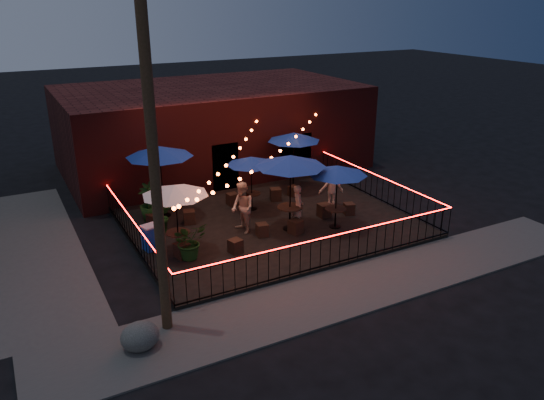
{
  "coord_description": "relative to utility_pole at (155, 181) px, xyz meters",
  "views": [
    {
      "loc": [
        -8.48,
        -14.05,
        7.95
      ],
      "look_at": [
        0.08,
        1.94,
        1.02
      ],
      "focal_mm": 35.0,
      "sensor_mm": 36.0,
      "label": 1
    }
  ],
  "objects": [
    {
      "name": "cooler",
      "position": [
        0.94,
        4.41,
        -3.42
      ],
      "size": [
        0.74,
        0.6,
        0.86
      ],
      "rotation": [
        0.0,
        0.0,
        0.23
      ],
      "color": "blue",
      "rests_on": "patio"
    },
    {
      "name": "bistro_chair_2",
      "position": [
        1.49,
        6.38,
        -3.64
      ],
      "size": [
        0.44,
        0.44,
        0.41
      ],
      "primitive_type": "cube",
      "rotation": [
        0.0,
        0.0,
        0.33
      ],
      "color": "black",
      "rests_on": "patio"
    },
    {
      "name": "brick_building",
      "position": [
        6.4,
        12.59,
        -2.0
      ],
      "size": [
        14.0,
        8.0,
        4.0
      ],
      "color": "#37100F",
      "rests_on": "ground"
    },
    {
      "name": "patron_b",
      "position": [
        4.14,
        4.23,
        -2.93
      ],
      "size": [
        0.76,
        0.94,
        1.84
      ],
      "primitive_type": "imported",
      "rotation": [
        0.0,
        0.0,
        -1.5
      ],
      "color": "tan",
      "rests_on": "patio"
    },
    {
      "name": "cafe_table_1",
      "position": [
        2.12,
        7.02,
        -1.35
      ],
      "size": [
        3.25,
        3.25,
        2.74
      ],
      "rotation": [
        0.0,
        0.0,
        -0.39
      ],
      "color": "black",
      "rests_on": "patio"
    },
    {
      "name": "cafe_table_5",
      "position": [
        8.06,
        7.4,
        -1.58
      ],
      "size": [
        2.81,
        2.81,
        2.49
      ],
      "rotation": [
        0.0,
        0.0,
        -0.3
      ],
      "color": "black",
      "rests_on": "patio"
    },
    {
      "name": "patron_c",
      "position": [
        8.37,
        4.93,
        -3.07
      ],
      "size": [
        1.13,
        0.85,
        1.55
      ],
      "primitive_type": "imported",
      "rotation": [
        0.0,
        0.0,
        2.83
      ],
      "color": "#E0AE8E",
      "rests_on": "patio"
    },
    {
      "name": "fence_front",
      "position": [
        5.4,
        0.6,
        -3.34
      ],
      "size": [
        10.0,
        0.04,
        1.04
      ],
      "color": "black",
      "rests_on": "patio"
    },
    {
      "name": "cafe_table_4",
      "position": [
        7.28,
        3.04,
        -1.72
      ],
      "size": [
        2.35,
        2.35,
        2.34
      ],
      "rotation": [
        0.0,
        0.0,
        0.12
      ],
      "color": "black",
      "rests_on": "patio"
    },
    {
      "name": "cafe_table_2",
      "position": [
        5.74,
        3.68,
        -1.33
      ],
      "size": [
        3.0,
        3.0,
        2.76
      ],
      "rotation": [
        0.0,
        0.0,
        0.23
      ],
      "color": "black",
      "rests_on": "patio"
    },
    {
      "name": "bistro_chair_7",
      "position": [
        6.68,
        6.47,
        -3.6
      ],
      "size": [
        0.54,
        0.54,
        0.5
      ],
      "primitive_type": "cube",
      "rotation": [
        0.0,
        0.0,
        2.82
      ],
      "color": "black",
      "rests_on": "patio"
    },
    {
      "name": "bistro_chair_6",
      "position": [
        4.89,
        6.82,
        -3.61
      ],
      "size": [
        0.43,
        0.43,
        0.48
      ],
      "primitive_type": "cube",
      "rotation": [
        0.0,
        0.0,
        0.06
      ],
      "color": "black",
      "rests_on": "patio"
    },
    {
      "name": "potted_shrub_a",
      "position": [
        1.79,
        3.2,
        -3.25
      ],
      "size": [
        1.26,
        1.15,
        1.2
      ],
      "primitive_type": "imported",
      "rotation": [
        0.0,
        0.0,
        0.22
      ],
      "color": "#14340F",
      "rests_on": "patio"
    },
    {
      "name": "bistro_chair_3",
      "position": [
        2.73,
        5.87,
        -3.6
      ],
      "size": [
        0.51,
        0.51,
        0.49
      ],
      "primitive_type": "cube",
      "rotation": [
        0.0,
        0.0,
        2.89
      ],
      "color": "black",
      "rests_on": "patio"
    },
    {
      "name": "sidewalk",
      "position": [
        5.4,
        -0.65,
        -3.98
      ],
      "size": [
        18.0,
        2.5,
        0.05
      ],
      "primitive_type": "cube",
      "color": "#454240",
      "rests_on": "ground"
    },
    {
      "name": "bistro_chair_1",
      "position": [
        3.22,
        2.86,
        -3.62
      ],
      "size": [
        0.47,
        0.47,
        0.46
      ],
      "primitive_type": "cube",
      "rotation": [
        0.0,
        0.0,
        3.39
      ],
      "color": "black",
      "rests_on": "patio"
    },
    {
      "name": "bistro_chair_10",
      "position": [
        7.59,
        6.58,
        -3.64
      ],
      "size": [
        0.45,
        0.45,
        0.43
      ],
      "primitive_type": "cube",
      "rotation": [
        0.0,
        0.0,
        0.28
      ],
      "color": "black",
      "rests_on": "patio"
    },
    {
      "name": "patron_a",
      "position": [
        6.08,
        3.68,
        -3.05
      ],
      "size": [
        0.56,
        0.68,
        1.6
      ],
      "primitive_type": "imported",
      "rotation": [
        0.0,
        0.0,
        1.23
      ],
      "color": "tan",
      "rests_on": "patio"
    },
    {
      "name": "patio",
      "position": [
        5.4,
        4.6,
        -3.92
      ],
      "size": [
        10.0,
        8.0,
        0.15
      ],
      "primitive_type": "cube",
      "color": "black",
      "rests_on": "ground"
    },
    {
      "name": "bistro_chair_8",
      "position": [
        7.46,
        4.05,
        -3.6
      ],
      "size": [
        0.43,
        0.43,
        0.51
      ],
      "primitive_type": "cube",
      "rotation": [
        0.0,
        0.0,
        -0.01
      ],
      "color": "black",
      "rests_on": "patio"
    },
    {
      "name": "boulder",
      "position": [
        -0.83,
        -0.53,
        -3.64
      ],
      "size": [
        1.04,
        0.92,
        0.71
      ],
      "primitive_type": "ellipsoid",
      "rotation": [
        0.0,
        0.0,
        -0.17
      ],
      "color": "#43433E",
      "rests_on": "ground"
    },
    {
      "name": "cafe_table_0",
      "position": [
        1.6,
        3.73,
        -1.71
      ],
      "size": [
        2.5,
        2.5,
        2.34
      ],
      "rotation": [
        0.0,
        0.0,
        0.19
      ],
      "color": "black",
      "rests_on": "patio"
    },
    {
      "name": "bistro_chair_5",
      "position": [
        5.74,
        3.24,
        -3.6
      ],
      "size": [
        0.52,
        0.52,
        0.5
      ],
      "primitive_type": "cube",
      "rotation": [
        0.0,
        0.0,
        3.42
      ],
      "color": "black",
      "rests_on": "patio"
    },
    {
      "name": "utility_pole",
      "position": [
        0.0,
        0.0,
        0.0
      ],
      "size": [
        0.26,
        0.26,
        8.0
      ],
      "primitive_type": "cylinder",
      "color": "#322614",
      "rests_on": "ground"
    },
    {
      "name": "bistro_chair_0",
      "position": [
        1.58,
        3.35,
        -3.6
      ],
      "size": [
        0.51,
        0.51,
        0.49
      ],
      "primitive_type": "cube",
      "rotation": [
        0.0,
        0.0,
        0.25
      ],
      "color": "black",
      "rests_on": "patio"
    },
    {
      "name": "cafe_table_3",
      "position": [
        5.38,
        6.04,
        -1.89
      ],
      "size": [
        2.57,
        2.57,
        2.15
      ],
      "rotation": [
        0.0,
        0.0,
        0.41
      ],
      "color": "black",
      "rests_on": "patio"
    },
    {
      "name": "bistro_chair_9",
      "position": [
        8.44,
        3.8,
        -3.63
      ],
      "size": [
        0.46,
        0.46,
        0.44
      ],
      "primitive_type": "cube",
      "rotation": [
        0.0,
        0.0,
        2.86
      ],
      "color": "black",
      "rests_on": "patio"
    },
    {
      "name": "festoon_lights",
      "position": [
        4.39,
        4.3,
        -1.48
      ],
      "size": [
        10.02,
        8.72,
        1.32
      ],
      "color": "#FF5319",
      "rests_on": "ground"
    },
    {
      "name": "potted_shrub_b",
      "position": [
        1.65,
        5.55,
        -3.25
      ],
      "size": [
        0.76,
        0.67,
        1.19
      ],
      "primitive_type": "imported",
      "rotation": [
        0.0,
        0.0,
        -0.23
      ],
      "color": "#133B12",
      "rests_on": "patio"
    },
    {
      "name": "fence_left",
      "position": [
        0.4,
        4.6,
        -3.34
      ],
      "size": [
        0.04,
        8.0,
        1.04
      ],
      "rotation": [
        0.0,
        0.0,
        1.57
      ],
      "color": "black",
      "rests_on": "patio"
    },
    {
      "name": "potted_shrub_c",
      "position": [
        1.56,
        6.81,
        -3.13
      ],
      "size": [
        1.06,
        1.06,
        1.44
      ],
      "primitive_type": "imported",
      "rotation": [
        0.0,
        0.0,
        -0.41
      ],
      "color": "#10380D",
      "rests_on": "patio"
    },
    {
      "name": "bistro_chair_4",
      "position": [
        4.59,
        3.6,
        -3.62
      ],
      "size": [
        0.44,
        0.44,
        0.45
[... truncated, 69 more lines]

